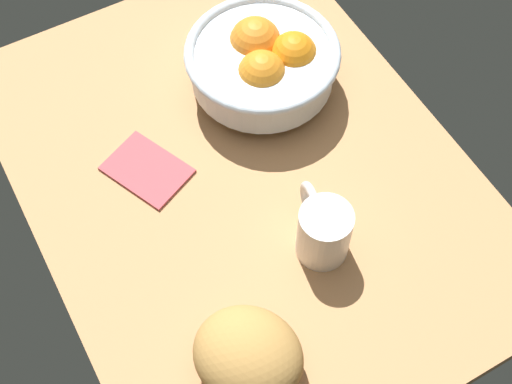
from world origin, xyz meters
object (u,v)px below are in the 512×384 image
Objects in this scene: fruit_bowl at (264,61)px; bread_loaf at (248,355)px; napkin_folded at (147,169)px; mug at (323,230)px.

bread_loaf is (-38.51, 24.02, -1.49)cm from fruit_bowl.
bread_loaf is 33.17cm from napkin_folded.
napkin_folded is at bearing 103.74° from fruit_bowl.
fruit_bowl reaches higher than bread_loaf.
bread_loaf is 19.61cm from mug.
mug reaches higher than bread_loaf.
bread_loaf is at bearing 148.05° from fruit_bowl.
bread_loaf is at bearing 120.72° from mug.
mug is (10.02, -16.86, 0.26)cm from bread_loaf.
fruit_bowl is 45.41cm from bread_loaf.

